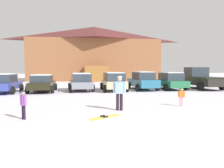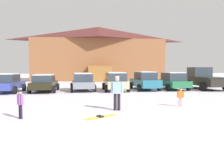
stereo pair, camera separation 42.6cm
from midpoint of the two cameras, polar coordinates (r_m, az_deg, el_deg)
The scene contains 13 objects.
ground at distance 5.98m, azimuth 7.77°, elevation -15.91°, with size 160.00×160.00×0.00m, color silver.
ski_lodge at distance 38.32m, azimuth -3.29°, elevation 8.02°, with size 22.34×10.25×9.17m.
parked_blue_hatchback at distance 20.20m, azimuth -25.17°, elevation 0.24°, with size 2.36×4.10×1.61m.
parked_black_sedan at distance 19.80m, azimuth -16.67°, elevation 0.28°, with size 2.29×4.08×1.51m.
parked_grey_wagon at distance 20.03m, azimuth -7.11°, elevation 0.75°, with size 2.30×4.20×1.61m.
parked_beige_suv at distance 19.90m, azimuth 1.47°, elevation 0.85°, with size 2.26×4.50×1.68m.
parked_teal_hatchback at distance 20.94m, azimuth 9.13°, elevation 0.86°, with size 2.20×4.44×1.73m.
parked_green_coupe at distance 21.80m, azimuth 16.09°, elevation 0.79°, with size 2.24×4.34×1.66m.
pickup_truck at distance 23.45m, azimuth 23.30°, elevation 1.23°, with size 2.55×5.26×2.15m.
skier_child_in_orange_jacket at distance 12.28m, azimuth 18.42°, elevation -3.03°, with size 0.33×0.24×0.99m.
skier_child_in_purple_jacket at distance 9.52m, azimuth -21.67°, elevation -4.54°, with size 0.29×0.38×1.16m.
skier_adult_in_blue_parka at distance 10.57m, azimuth 2.48°, elevation -1.85°, with size 0.60×0.33×1.67m.
pair_of_skis at distance 9.19m, azimuth -1.56°, elevation -8.59°, with size 1.44×1.00×0.08m.
Camera 2 is at (-1.42, -5.41, 2.05)m, focal length 35.00 mm.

